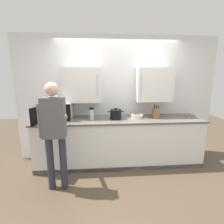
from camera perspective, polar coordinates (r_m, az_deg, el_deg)
name	(u,v)px	position (r m, az deg, el deg)	size (l,w,h in m)	color
ground_plane	(124,183)	(3.22, 3.90, -22.17)	(9.36, 9.36, 0.00)	#4C3D2D
back_wall_tiled	(117,96)	(3.72, 1.80, 5.27)	(4.19, 0.44, 2.59)	white
counter_unit	(119,141)	(3.61, 2.34, -9.57)	(3.30, 0.71, 0.95)	white
microwave_oven	(57,111)	(3.52, -17.41, 0.29)	(0.61, 0.71, 0.34)	#B7BABF
thermos_flask	(92,114)	(3.39, -6.62, -0.53)	(0.09, 0.09, 0.23)	#B7BABF
fruit_bowl	(137,116)	(3.55, 8.15, -1.28)	(0.24, 0.24, 0.10)	beige
wooden_spoon	(189,117)	(3.93, 23.82, -1.37)	(0.18, 0.18, 0.02)	brown
stock_pot	(116,114)	(3.42, 1.25, -0.74)	(0.32, 0.22, 0.22)	black
knife_block	(156,113)	(3.60, 14.09, -0.30)	(0.11, 0.15, 0.27)	brown
person_figure	(54,128)	(2.80, -18.32, -4.91)	(0.44, 0.58, 1.71)	#282D3D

